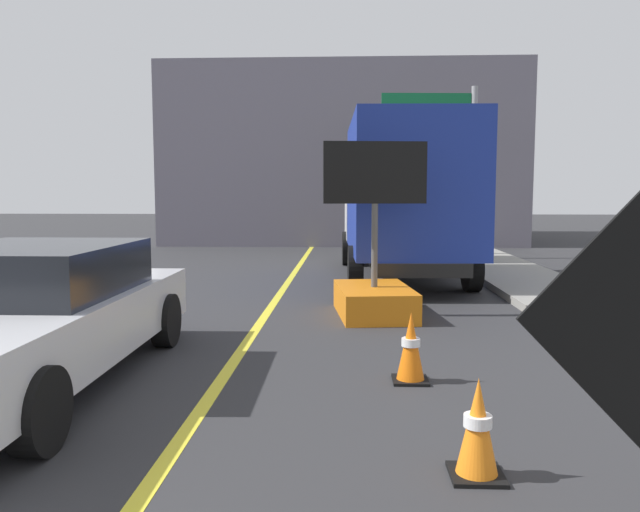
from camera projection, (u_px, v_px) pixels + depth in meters
name	position (u px, v px, depth m)	size (l,w,h in m)	color
lane_center_stripe	(187.00, 430.00, 4.96)	(0.14, 36.00, 0.01)	yellow
arrow_board_trailer	(374.00, 285.00, 9.65)	(1.60, 1.92, 2.70)	orange
box_truck	(403.00, 196.00, 13.76)	(2.74, 7.08, 3.42)	black
pickup_car	(26.00, 315.00, 6.13)	(2.15, 4.91, 1.38)	silver
highway_guide_sign	(447.00, 141.00, 17.95)	(2.79, 0.30, 5.00)	gray
far_building_block	(343.00, 161.00, 26.57)	(13.43, 9.71, 6.66)	slate
traffic_cone_near_sign	(478.00, 429.00, 4.12)	(0.36, 0.36, 0.68)	black
traffic_cone_mid_lane	(411.00, 348.00, 6.23)	(0.36, 0.36, 0.72)	black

